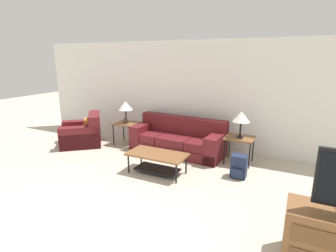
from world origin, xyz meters
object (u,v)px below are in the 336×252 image
at_px(table_lamp_left, 125,106).
at_px(backpack, 239,167).
at_px(armchair, 83,134).
at_px(side_table_left, 126,125).
at_px(side_table_right, 240,140).
at_px(table_lamp_right, 241,117).
at_px(couch, 178,140).
at_px(coffee_table, 157,159).

relative_size(table_lamp_left, backpack, 1.28).
height_order(armchair, side_table_left, armchair).
distance_m(side_table_right, table_lamp_right, 0.49).
bearing_deg(couch, side_table_left, -178.51).
bearing_deg(table_lamp_right, coffee_table, -136.83).
distance_m(armchair, coffee_table, 2.66).
distance_m(armchair, side_table_right, 3.92).
height_order(table_lamp_right, backpack, table_lamp_right).
height_order(coffee_table, table_lamp_left, table_lamp_left).
bearing_deg(couch, table_lamp_left, -178.51).
relative_size(armchair, table_lamp_right, 2.43).
xyz_separation_m(table_lamp_left, table_lamp_right, (2.88, 0.00, 0.00)).
bearing_deg(couch, armchair, -166.86).
height_order(coffee_table, side_table_left, side_table_left).
height_order(couch, armchair, couch).
distance_m(couch, side_table_left, 1.46).
bearing_deg(armchair, couch, 13.14).
xyz_separation_m(coffee_table, side_table_right, (1.31, 1.23, 0.22)).
bearing_deg(coffee_table, side_table_left, 142.04).
height_order(armchair, table_lamp_right, table_lamp_right).
bearing_deg(side_table_left, coffee_table, -37.96).
height_order(coffee_table, side_table_right, side_table_right).
relative_size(side_table_right, table_lamp_right, 1.07).
bearing_deg(table_lamp_left, coffee_table, -37.96).
height_order(couch, coffee_table, couch).
distance_m(couch, side_table_right, 1.46).
bearing_deg(side_table_right, side_table_left, 180.00).
xyz_separation_m(coffee_table, side_table_left, (-1.57, 1.23, 0.22)).
relative_size(couch, side_table_right, 3.82).
relative_size(coffee_table, side_table_right, 1.93).
distance_m(coffee_table, table_lamp_left, 2.12).
height_order(coffee_table, table_lamp_right, table_lamp_right).
relative_size(side_table_left, table_lamp_right, 1.07).
height_order(armchair, coffee_table, armchair).
height_order(side_table_left, side_table_right, same).
relative_size(coffee_table, table_lamp_left, 2.06).
xyz_separation_m(coffee_table, table_lamp_left, (-1.57, 1.23, 0.71)).
bearing_deg(side_table_left, couch, 1.49).
distance_m(side_table_right, table_lamp_left, 2.93).
height_order(side_table_left, backpack, side_table_left).
xyz_separation_m(couch, coffee_table, (0.13, -1.27, 0.00)).
relative_size(couch, coffee_table, 1.97).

